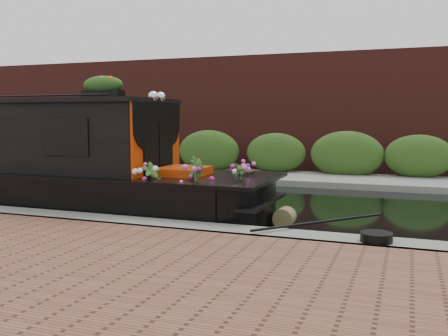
% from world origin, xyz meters
% --- Properties ---
extents(ground, '(80.00, 80.00, 0.00)m').
position_xyz_m(ground, '(0.00, 0.00, 0.00)').
color(ground, black).
rests_on(ground, ground).
extents(near_bank_coping, '(40.00, 0.60, 0.50)m').
position_xyz_m(near_bank_coping, '(0.00, -3.30, 0.00)').
color(near_bank_coping, slate).
rests_on(near_bank_coping, ground).
extents(far_bank_path, '(40.00, 2.40, 0.34)m').
position_xyz_m(far_bank_path, '(0.00, 4.20, 0.00)').
color(far_bank_path, gray).
rests_on(far_bank_path, ground).
extents(far_hedge, '(40.00, 1.10, 2.80)m').
position_xyz_m(far_hedge, '(0.00, 5.10, 0.00)').
color(far_hedge, '#2F521B').
rests_on(far_hedge, ground).
extents(far_brick_wall, '(40.00, 1.00, 8.00)m').
position_xyz_m(far_brick_wall, '(0.00, 7.20, 0.00)').
color(far_brick_wall, '#55211C').
rests_on(far_brick_wall, ground).
extents(rope_fender, '(0.34, 0.35, 0.34)m').
position_xyz_m(rope_fender, '(2.15, -1.86, 0.17)').
color(rope_fender, brown).
rests_on(rope_fender, ground).
extents(coiled_mooring_rope, '(0.42, 0.42, 0.12)m').
position_xyz_m(coiled_mooring_rope, '(3.73, -3.34, 0.31)').
color(coiled_mooring_rope, black).
rests_on(coiled_mooring_rope, near_bank_coping).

